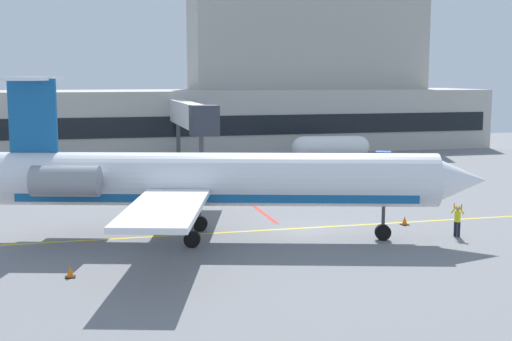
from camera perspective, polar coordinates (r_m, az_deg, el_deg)
name	(u,v)px	position (r m, az deg, el deg)	size (l,w,h in m)	color
ground	(308,235)	(40.90, 4.29, -5.29)	(120.00, 120.00, 0.11)	slate
terminal_building	(270,92)	(88.47, 1.20, 6.49)	(60.13, 14.16, 19.03)	#B7B2A8
jet_bridge_east	(190,116)	(68.31, -5.43, 4.48)	(2.40, 19.25, 6.64)	silver
regional_jet	(207,180)	(38.98, -4.04, -0.77)	(30.14, 22.43, 9.14)	white
baggage_tug	(313,169)	(61.65, 4.75, 0.10)	(2.53, 4.16, 2.02)	#19389E
pushback_tractor	(383,166)	(63.89, 10.45, 0.39)	(2.99, 3.69, 2.43)	#1E4CB2
fuel_tank	(331,147)	(75.52, 6.17, 1.94)	(8.46, 3.18, 2.67)	white
marshaller	(457,220)	(41.51, 16.24, -3.93)	(0.57, 0.72, 1.93)	#191E33
safety_cone_alpha	(70,272)	(33.31, -15.05, -8.09)	(0.47, 0.47, 0.55)	orange
safety_cone_bravo	(405,221)	(44.11, 12.13, -4.08)	(0.47, 0.47, 0.55)	orange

